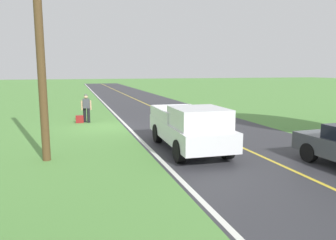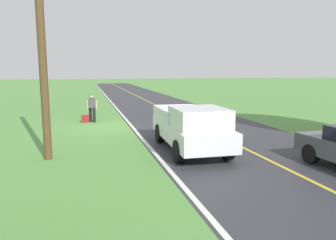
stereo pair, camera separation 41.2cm
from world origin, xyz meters
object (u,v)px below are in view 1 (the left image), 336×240
pickup_truck_passing (191,127)px  suitcase_carried (80,119)px  utility_pole_roadside (39,35)px  hitchhiker_walking (86,106)px

pickup_truck_passing → suitcase_carried: bearing=-64.1°
pickup_truck_passing → utility_pole_roadside: bearing=-2.2°
suitcase_carried → utility_pole_roadside: 9.19m
utility_pole_roadside → pickup_truck_passing: bearing=177.8°
hitchhiker_walking → pickup_truck_passing: size_ratio=0.32×
suitcase_carried → hitchhiker_walking: bearing=100.9°
hitchhiker_walking → utility_pole_roadside: (1.76, 8.19, 3.36)m
hitchhiker_walking → utility_pole_roadside: 9.02m
hitchhiker_walking → suitcase_carried: 0.87m
hitchhiker_walking → suitcase_carried: hitchhiker_walking is taller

